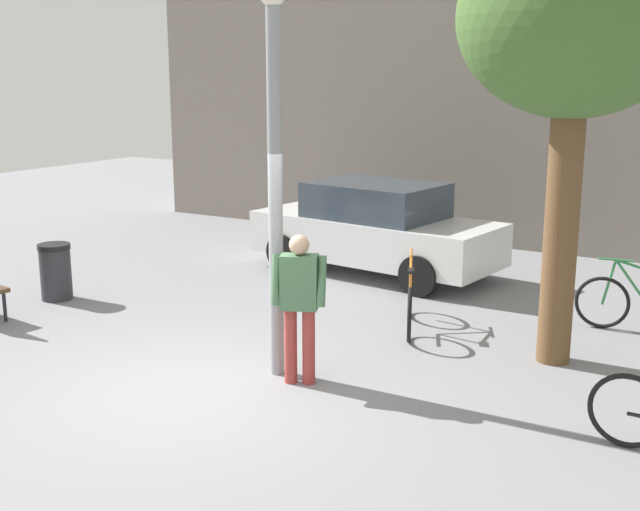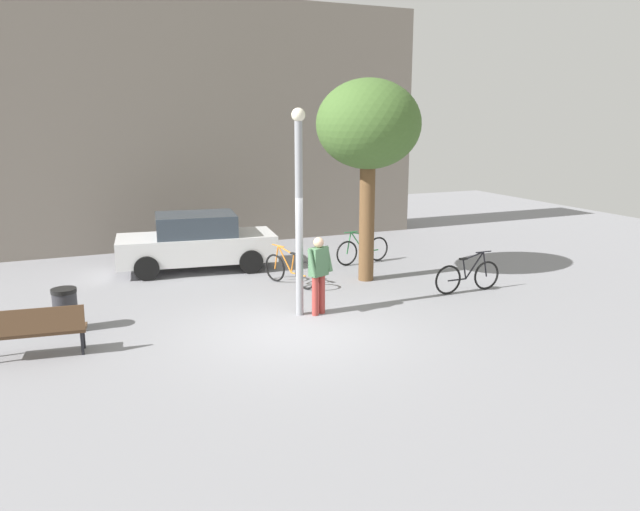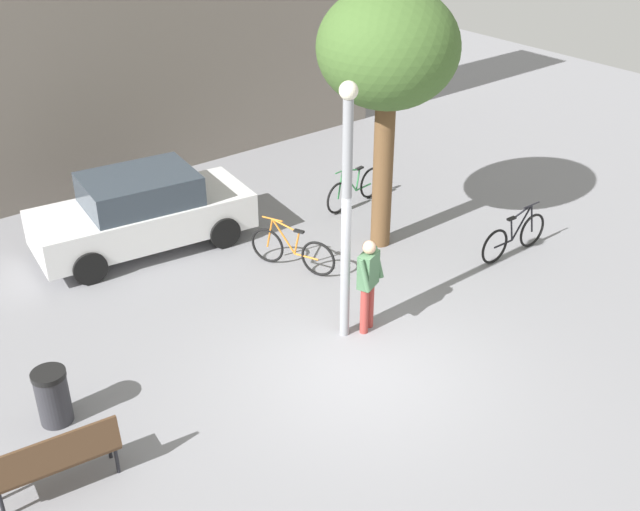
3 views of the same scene
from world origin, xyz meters
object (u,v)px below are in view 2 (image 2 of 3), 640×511
Objects in this scene: lamppost at (299,203)px; trash_bin at (65,309)px; bicycle_green at (362,250)px; person_by_lamppost at (319,270)px; bicycle_black at (468,276)px; plaza_tree at (368,127)px; bicycle_orange at (290,270)px; park_bench at (37,328)px; parked_car_white at (197,242)px.

lamppost is 5.03× the size of trash_bin.
lamppost reaches higher than trash_bin.
bicycle_green is 2.11× the size of trash_bin.
bicycle_black is (3.95, 0.17, -0.58)m from person_by_lamppost.
lamppost is at bearing -142.58° from plaza_tree.
bicycle_orange is 1.97× the size of trash_bin.
bicycle_green is at bearing 26.00° from park_bench.
plaza_tree reaches higher than trash_bin.
bicycle_black is (9.38, 0.46, -0.16)m from park_bench.
person_by_lamppost is 5.16m from parked_car_white.
lamppost is 5.37m from bicycle_green.
bicycle_black is at bearing 0.50° from lamppost.
lamppost is at bearing 161.27° from person_by_lamppost.
person_by_lamppost is 1.96× the size of trash_bin.
park_bench is 1.93× the size of trash_bin.
parked_car_white is at bearing 143.42° from plaza_tree.
bicycle_green is 8.41m from trash_bin.
person_by_lamppost is at bearing -72.59° from parked_car_white.
bicycle_black is at bearing 2.42° from person_by_lamppost.
parked_car_white is 5.15× the size of trash_bin.
park_bench is at bearing -176.88° from person_by_lamppost.
plaza_tree is 3.94m from bicycle_green.
bicycle_orange is 4.34m from bicycle_black.
person_by_lamppost is at bearing -177.58° from bicycle_black.
parked_car_white is at bearing 107.41° from person_by_lamppost.
lamppost is 0.98× the size of parked_car_white.
plaza_tree reaches higher than person_by_lamppost.
bicycle_green is (0.75, 1.68, -3.48)m from plaza_tree.
bicycle_orange and bicycle_black have the same top height.
bicycle_orange is at bearing 84.41° from person_by_lamppost.
trash_bin is (-7.93, -2.79, 0.05)m from bicycle_green.
trash_bin is (0.47, 1.31, -0.12)m from park_bench.
trash_bin is (-4.57, 0.89, -1.96)m from lamppost.
bicycle_orange is at bearing 171.85° from plaza_tree.
lamppost reaches higher than park_bench.
person_by_lamppost is 5.09m from trash_bin.
bicycle_green is 0.41× the size of parked_car_white.
plaza_tree is at bearing -36.58° from parked_car_white.
parked_car_white is (-1.16, 4.79, -1.62)m from lamppost.
park_bench is 6.51m from parked_car_white.
park_bench is 0.33× the size of plaza_tree.
bicycle_green is at bearing 26.97° from bicycle_orange.
lamppost reaches higher than bicycle_black.
lamppost is at bearing -10.99° from trash_bin.
lamppost is 4.78m from bicycle_black.
person_by_lamppost reaches higher than bicycle_orange.
bicycle_black is 8.95m from trash_bin.
park_bench is 1.40m from trash_bin.
parked_car_white is at bearing 103.62° from lamppost.
bicycle_black is at bearing -74.99° from bicycle_green.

